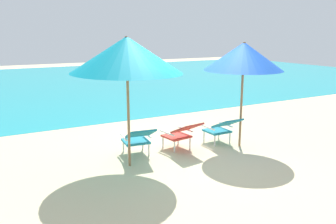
{
  "coord_description": "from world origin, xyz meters",
  "views": [
    {
      "loc": [
        -3.7,
        -6.1,
        2.52
      ],
      "look_at": [
        0.0,
        0.66,
        0.75
      ],
      "focal_mm": 36.85,
      "sensor_mm": 36.0,
      "label": 1
    }
  ],
  "objects_px": {
    "lounge_chair_center": "(181,133)",
    "lounge_chair_right": "(222,127)",
    "lounge_chair_left": "(138,138)",
    "beach_umbrella_right": "(244,56)",
    "beach_umbrella_left": "(127,55)"
  },
  "relations": [
    {
      "from": "lounge_chair_center",
      "to": "lounge_chair_right",
      "type": "xyz_separation_m",
      "value": [
        1.03,
        -0.09,
        0.0
      ]
    },
    {
      "from": "lounge_chair_center",
      "to": "lounge_chair_left",
      "type": "bearing_deg",
      "value": 174.44
    },
    {
      "from": "lounge_chair_center",
      "to": "lounge_chair_right",
      "type": "relative_size",
      "value": 1.07
    },
    {
      "from": "lounge_chair_left",
      "to": "lounge_chair_center",
      "type": "height_order",
      "value": "same"
    },
    {
      "from": "lounge_chair_center",
      "to": "beach_umbrella_left",
      "type": "relative_size",
      "value": 0.32
    },
    {
      "from": "lounge_chair_center",
      "to": "beach_umbrella_right",
      "type": "height_order",
      "value": "beach_umbrella_right"
    },
    {
      "from": "beach_umbrella_left",
      "to": "beach_umbrella_right",
      "type": "xyz_separation_m",
      "value": [
        2.67,
        -0.07,
        -0.11
      ]
    },
    {
      "from": "lounge_chair_left",
      "to": "lounge_chair_right",
      "type": "height_order",
      "value": "same"
    },
    {
      "from": "beach_umbrella_left",
      "to": "beach_umbrella_right",
      "type": "height_order",
      "value": "beach_umbrella_left"
    },
    {
      "from": "beach_umbrella_left",
      "to": "beach_umbrella_right",
      "type": "bearing_deg",
      "value": -1.59
    },
    {
      "from": "lounge_chair_right",
      "to": "beach_umbrella_left",
      "type": "distance_m",
      "value": 2.94
    },
    {
      "from": "beach_umbrella_left",
      "to": "beach_umbrella_right",
      "type": "relative_size",
      "value": 1.2
    },
    {
      "from": "lounge_chair_right",
      "to": "beach_umbrella_right",
      "type": "height_order",
      "value": "beach_umbrella_right"
    },
    {
      "from": "lounge_chair_center",
      "to": "beach_umbrella_left",
      "type": "distance_m",
      "value": 2.21
    },
    {
      "from": "lounge_chair_right",
      "to": "beach_umbrella_left",
      "type": "height_order",
      "value": "beach_umbrella_left"
    }
  ]
}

